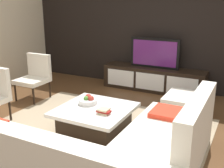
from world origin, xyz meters
TOP-DOWN VIEW (x-y plane):
  - ground_plane at (0.00, 0.00)m, footprint 14.00×14.00m
  - feature_wall_back at (0.00, 2.70)m, footprint 6.40×0.12m
  - area_rug at (-0.10, 0.00)m, footprint 3.18×2.74m
  - media_console at (-0.00, 2.40)m, footprint 2.18×0.49m
  - television at (0.00, 2.40)m, footprint 1.05×0.06m
  - sectional_couch at (0.52, -0.90)m, footprint 2.52×2.32m
  - coffee_table at (-0.10, 0.10)m, footprint 1.02×1.03m
  - ottoman at (0.99, 1.19)m, footprint 0.70×0.70m
  - fruit_bowl at (-0.28, 0.20)m, footprint 0.28×0.28m
  - accent_chair_far at (-1.90, 0.86)m, footprint 0.54×0.54m
  - book_stack at (0.12, -0.02)m, footprint 0.19×0.15m

SIDE VIEW (x-z plane):
  - ground_plane at x=0.00m, z-range 0.00..0.00m
  - area_rug at x=-0.10m, z-range 0.00..0.01m
  - ottoman at x=0.99m, z-range 0.00..0.40m
  - coffee_table at x=-0.10m, z-range 0.01..0.39m
  - media_console at x=0.00m, z-range 0.00..0.50m
  - sectional_couch at x=0.52m, z-range -0.13..0.72m
  - book_stack at x=0.12m, z-range 0.38..0.45m
  - fruit_bowl at x=-0.28m, z-range 0.36..0.50m
  - accent_chair_far at x=-1.90m, z-range 0.05..0.92m
  - television at x=0.00m, z-range 0.50..1.13m
  - feature_wall_back at x=0.00m, z-range 0.00..2.80m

